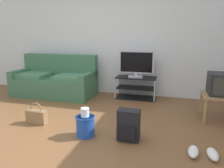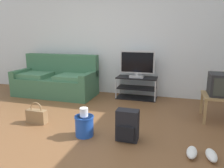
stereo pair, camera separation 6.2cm
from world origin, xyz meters
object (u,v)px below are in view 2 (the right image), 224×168
at_px(flat_tv, 137,64).
at_px(backpack, 127,126).
at_px(cleaning_bucket, 84,124).
at_px(sneakers_pair, 201,154).
at_px(tv_stand, 137,88).
at_px(side_table, 220,99).
at_px(handbag, 37,116).
at_px(crt_tv, 222,84).
at_px(couch, 56,81).

bearing_deg(flat_tv, backpack, -83.26).
height_order(flat_tv, backpack, flat_tv).
relative_size(cleaning_bucket, sneakers_pair, 1.16).
relative_size(backpack, cleaning_bucket, 1.04).
distance_m(tv_stand, flat_tv, 0.53).
relative_size(side_table, handbag, 1.58).
height_order(crt_tv, handbag, crt_tv).
distance_m(side_table, cleaning_bucket, 2.24).
bearing_deg(flat_tv, sneakers_pair, -61.58).
bearing_deg(couch, handbag, -69.80).
bearing_deg(backpack, couch, 144.46).
xyz_separation_m(tv_stand, handbag, (-1.29, -1.83, -0.12)).
bearing_deg(couch, sneakers_pair, -32.03).
bearing_deg(tv_stand, handbag, -125.13).
distance_m(tv_stand, side_table, 1.77).
bearing_deg(sneakers_pair, cleaning_bucket, 175.54).
distance_m(couch, tv_stand, 1.89).
xyz_separation_m(couch, cleaning_bucket, (1.50, -1.77, -0.17)).
bearing_deg(handbag, tv_stand, 54.87).
height_order(couch, side_table, couch).
bearing_deg(cleaning_bucket, backpack, 4.23).
distance_m(backpack, handbag, 1.53).
bearing_deg(handbag, crt_tv, 19.09).
height_order(couch, cleaning_bucket, couch).
xyz_separation_m(couch, crt_tv, (3.41, -0.61, 0.27)).
xyz_separation_m(backpack, sneakers_pair, (0.91, -0.16, -0.16)).
distance_m(flat_tv, handbag, 2.32).
height_order(side_table, backpack, side_table).
bearing_deg(crt_tv, cleaning_bucket, -148.61).
distance_m(flat_tv, backpack, 2.05).
bearing_deg(crt_tv, couch, 169.92).
height_order(cleaning_bucket, sneakers_pair, cleaning_bucket).
bearing_deg(couch, flat_tv, 6.95).
height_order(tv_stand, cleaning_bucket, tv_stand).
xyz_separation_m(flat_tv, side_table, (1.53, -0.85, -0.40)).
bearing_deg(side_table, backpack, -139.74).
xyz_separation_m(tv_stand, cleaning_bucket, (-0.37, -2.02, -0.07)).
height_order(flat_tv, side_table, flat_tv).
bearing_deg(handbag, flat_tv, 54.53).
height_order(tv_stand, handbag, tv_stand).
xyz_separation_m(handbag, sneakers_pair, (2.44, -0.31, -0.08)).
relative_size(handbag, cleaning_bucket, 0.86).
xyz_separation_m(flat_tv, cleaning_bucket, (-0.37, -2.00, -0.60)).
bearing_deg(handbag, couch, 110.20).
relative_size(tv_stand, flat_tv, 1.18).
relative_size(tv_stand, handbag, 2.53).
distance_m(couch, backpack, 2.72).
distance_m(crt_tv, cleaning_bucket, 2.28).
bearing_deg(handbag, cleaning_bucket, -11.55).
bearing_deg(sneakers_pair, tv_stand, 118.17).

